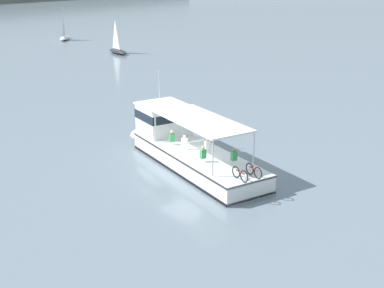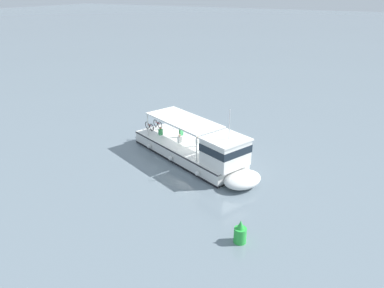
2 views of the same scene
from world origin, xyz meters
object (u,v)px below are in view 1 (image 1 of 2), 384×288
Objects in this scene: sailboat_off_bow at (118,50)px; channel_buoy at (177,111)px; sailboat_far_left at (65,37)px; ferry_main at (184,145)px.

sailboat_off_bow reaches higher than channel_buoy.
sailboat_far_left is at bearing 72.86° from sailboat_off_bow.
sailboat_off_bow is at bearing 49.38° from ferry_main.
ferry_main reaches higher than channel_buoy.
ferry_main is at bearing -123.70° from sailboat_far_left.
sailboat_far_left is 18.78m from sailboat_off_bow.
channel_buoy is at bearing -128.01° from sailboat_off_bow.
channel_buoy is (7.60, 6.44, -0.45)m from ferry_main.
ferry_main is 62.11m from sailboat_far_left.
sailboat_far_left reaches higher than ferry_main.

